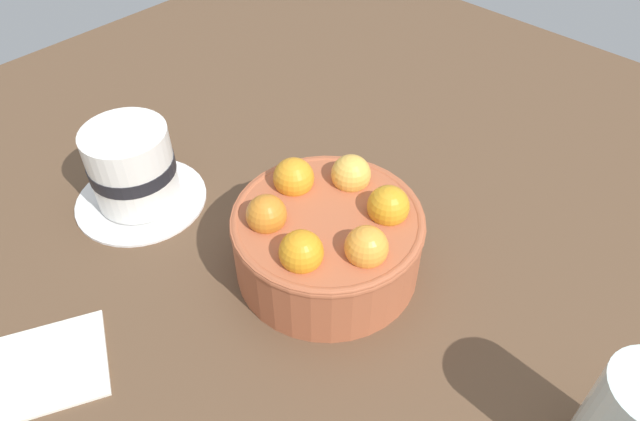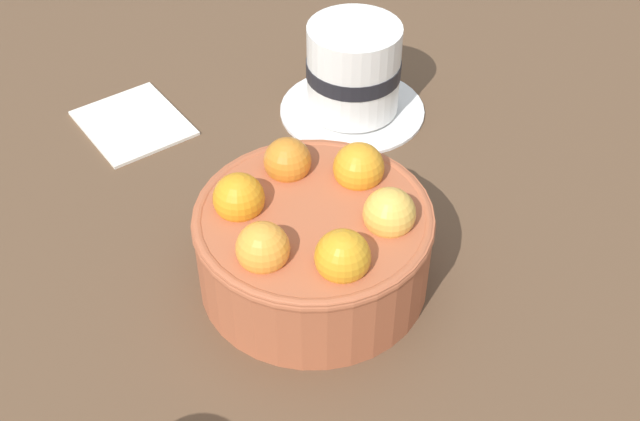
{
  "view_description": "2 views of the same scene",
  "coord_description": "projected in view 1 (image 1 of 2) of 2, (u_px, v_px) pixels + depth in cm",
  "views": [
    {
      "loc": [
        26.55,
        24.09,
        41.94
      ],
      "look_at": [
        -1.22,
        -2.07,
        5.15
      ],
      "focal_mm": 32.64,
      "sensor_mm": 36.0,
      "label": 1
    },
    {
      "loc": [
        -19.66,
        36.82,
        45.52
      ],
      "look_at": [
        0.11,
        -1.21,
        5.9
      ],
      "focal_mm": 46.03,
      "sensor_mm": 36.0,
      "label": 2
    }
  ],
  "objects": [
    {
      "name": "coffee_cup",
      "position": [
        133.0,
        170.0,
        0.59
      ],
      "size": [
        13.56,
        13.56,
        8.92
      ],
      "color": "white",
      "rests_on": "ground_plane"
    },
    {
      "name": "terracotta_bowl",
      "position": [
        328.0,
        236.0,
        0.52
      ],
      "size": [
        17.12,
        17.12,
        9.26
      ],
      "color": "#AD5938",
      "rests_on": "ground_plane"
    },
    {
      "name": "folded_napkin",
      "position": [
        42.0,
        367.0,
        0.47
      ],
      "size": [
        12.71,
        12.04,
        0.6
      ],
      "primitive_type": "cube",
      "rotation": [
        0.0,
        0.0,
        -0.47
      ],
      "color": "white",
      "rests_on": "ground_plane"
    },
    {
      "name": "ground_plane",
      "position": [
        327.0,
        278.0,
        0.56
      ],
      "size": [
        116.13,
        117.45,
        3.29
      ],
      "primitive_type": "cube",
      "color": "brown"
    }
  ]
}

